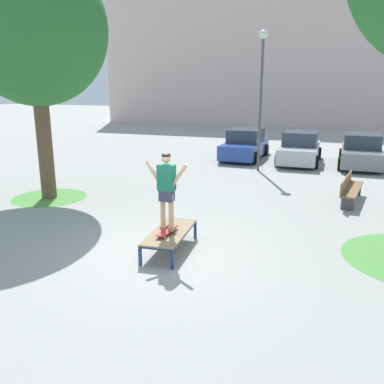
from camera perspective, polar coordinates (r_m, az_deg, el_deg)
The scene contains 12 objects.
ground_plane at distance 9.23m, azimuth -4.07°, elevation -8.46°, with size 120.00×120.00×0.00m, color #999993.
building_facade at distance 39.87m, azimuth 11.29°, elevation 19.21°, with size 32.20×4.00×13.86m, color beige.
skate_box at distance 9.18m, azimuth -3.13°, elevation -5.79°, with size 0.90×1.95×0.46m.
skateboard at distance 8.98m, azimuth -3.49°, elevation -5.44°, with size 0.24×0.81×0.09m.
skater at distance 8.69m, azimuth -3.59°, elevation 0.74°, with size 1.00×0.30×1.69m.
tree_near_left at distance 14.03m, azimuth -21.31°, elevation 20.56°, with size 4.43×4.43×7.64m.
grass_patch_near_left at distance 14.40m, azimuth -19.37°, elevation -0.71°, with size 2.41×2.41×0.01m, color #519342.
car_blue at distance 21.08m, azimuth 7.47°, elevation 6.59°, with size 1.98×4.23×1.50m.
car_silver at distance 20.40m, azimuth 14.92°, elevation 5.95°, with size 1.93×4.20×1.50m.
car_grey at distance 20.39m, azimuth 22.68°, elevation 5.31°, with size 1.98×4.23×1.50m.
park_bench at distance 13.91m, azimuth 21.38°, elevation 0.47°, with size 0.78×2.44×0.83m.
light_post at distance 17.84m, azimuth 9.75°, elevation 15.15°, with size 0.36×0.36×5.83m.
Camera 1 is at (3.42, -7.76, 3.63)m, focal length 37.95 mm.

